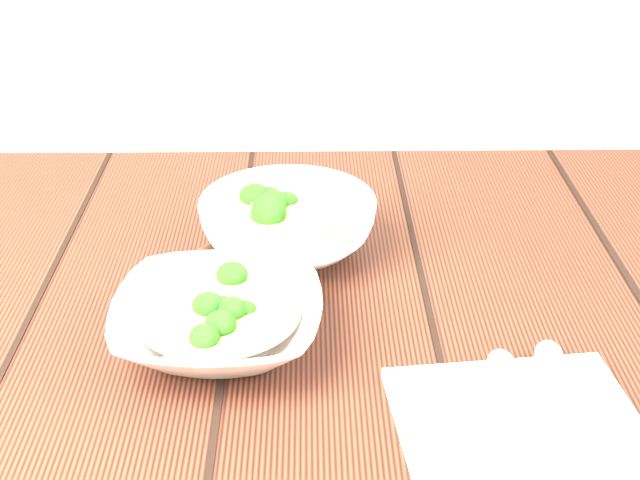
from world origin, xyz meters
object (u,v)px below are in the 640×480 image
at_px(table, 255,399).
at_px(soup_bowl_back, 288,223).
at_px(soup_bowl_front, 218,320).
at_px(napkin, 519,424).
at_px(trivet, 234,266).

distance_m(table, soup_bowl_back, 0.20).
relative_size(table, soup_bowl_back, 5.01).
xyz_separation_m(soup_bowl_front, napkin, (0.26, -0.13, -0.02)).
height_order(soup_bowl_back, trivet, soup_bowl_back).
bearing_deg(napkin, soup_bowl_front, 147.77).
distance_m(soup_bowl_back, trivet, 0.08).
xyz_separation_m(soup_bowl_back, napkin, (0.20, -0.31, -0.03)).
bearing_deg(table, napkin, -39.67).
bearing_deg(trivet, soup_bowl_back, 44.20).
bearing_deg(napkin, soup_bowl_back, 116.37).
bearing_deg(soup_bowl_back, table, -107.12).
bearing_deg(table, soup_bowl_back, 72.88).
height_order(soup_bowl_front, trivet, soup_bowl_front).
relative_size(trivet, napkin, 0.49).
bearing_deg(soup_bowl_front, table, 67.65).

